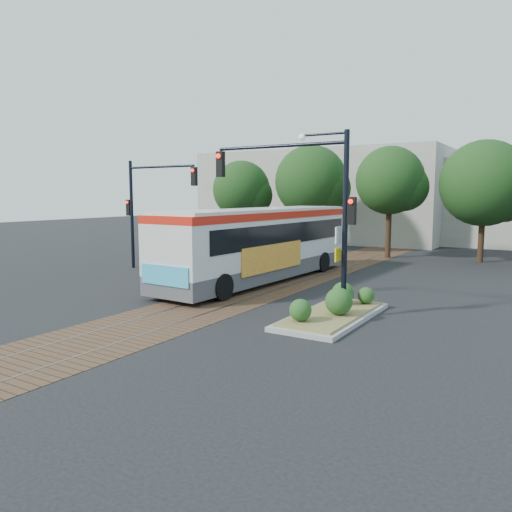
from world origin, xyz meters
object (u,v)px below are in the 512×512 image
at_px(city_bus, 261,241).
at_px(parked_car, 206,249).
at_px(traffic_island, 334,309).
at_px(officer, 168,250).
at_px(signal_pole_left, 146,199).
at_px(signal_pole_main, 311,194).

relative_size(city_bus, parked_car, 2.97).
bearing_deg(parked_car, traffic_island, -142.66).
distance_m(city_bus, officer, 7.76).
bearing_deg(signal_pole_left, city_bus, 1.06).
bearing_deg(signal_pole_main, traffic_island, -5.36).
height_order(city_bus, signal_pole_main, signal_pole_main).
bearing_deg(traffic_island, parked_car, 142.38).
height_order(city_bus, signal_pole_left, signal_pole_left).
relative_size(signal_pole_main, parked_car, 1.36).
relative_size(officer, parked_car, 0.40).
bearing_deg(parked_car, signal_pole_main, -144.54).
relative_size(city_bus, officer, 7.50).
height_order(city_bus, parked_car, city_bus).
height_order(traffic_island, signal_pole_main, signal_pole_main).
distance_m(signal_pole_main, signal_pole_left, 13.14).
bearing_deg(city_bus, traffic_island, -38.05).
xyz_separation_m(city_bus, signal_pole_left, (-7.30, -0.13, 1.93)).
bearing_deg(city_bus, signal_pole_left, -176.51).
height_order(signal_pole_left, parked_car, signal_pole_left).
bearing_deg(signal_pole_left, signal_pole_main, -21.45).
bearing_deg(signal_pole_main, city_bus, 134.97).
height_order(city_bus, officer, city_bus).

